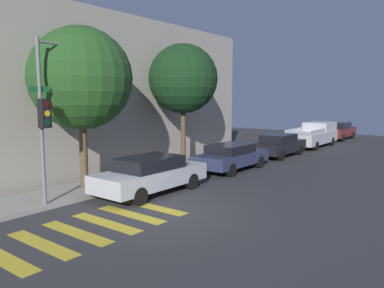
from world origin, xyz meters
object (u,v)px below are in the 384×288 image
at_px(sedan_near_corner, 151,174).
at_px(sedan_middle, 231,156).
at_px(tree_midblock, 183,79).
at_px(tree_near_corner, 81,79).
at_px(traffic_light_pole, 56,98).
at_px(pickup_truck, 314,135).
at_px(sedan_far_end, 279,145).
at_px(sedan_tail_of_row, 338,130).

height_order(sedan_near_corner, sedan_middle, sedan_near_corner).
bearing_deg(tree_midblock, tree_near_corner, 180.00).
xyz_separation_m(traffic_light_pole, sedan_middle, (8.61, -1.27, -2.81)).
height_order(sedan_near_corner, tree_midblock, tree_midblock).
xyz_separation_m(pickup_truck, tree_near_corner, (-18.42, 2.12, 3.35)).
distance_m(traffic_light_pole, tree_midblock, 7.60).
xyz_separation_m(sedan_near_corner, tree_near_corner, (-1.37, 2.12, 3.48)).
bearing_deg(sedan_near_corner, tree_near_corner, 122.83).
distance_m(traffic_light_pole, sedan_near_corner, 4.25).
distance_m(sedan_far_end, sedan_tail_of_row, 11.76).
bearing_deg(sedan_far_end, sedan_middle, 180.00).
height_order(sedan_far_end, tree_near_corner, tree_near_corner).
bearing_deg(traffic_light_pole, tree_near_corner, 28.06).
relative_size(sedan_middle, sedan_tail_of_row, 0.94).
distance_m(sedan_far_end, tree_midblock, 7.82).
relative_size(traffic_light_pole, tree_midblock, 0.88).
relative_size(traffic_light_pole, pickup_truck, 0.97).
xyz_separation_m(sedan_middle, tree_midblock, (-1.11, 2.12, 3.74)).
bearing_deg(tree_midblock, pickup_truck, -9.60).
relative_size(tree_near_corner, tree_midblock, 0.99).
distance_m(sedan_near_corner, sedan_middle, 5.66).
bearing_deg(sedan_middle, sedan_far_end, 0.00).
relative_size(traffic_light_pole, sedan_far_end, 1.23).
height_order(sedan_far_end, tree_midblock, tree_midblock).
relative_size(sedan_far_end, tree_near_corner, 0.72).
xyz_separation_m(sedan_far_end, sedan_tail_of_row, (11.76, -0.00, 0.05)).
bearing_deg(sedan_far_end, sedan_near_corner, -180.00).
distance_m(traffic_light_pole, sedan_middle, 9.15).
relative_size(sedan_tail_of_row, tree_near_corner, 0.76).
bearing_deg(sedan_near_corner, sedan_far_end, 0.00).
distance_m(sedan_middle, sedan_far_end, 5.43).
distance_m(sedan_far_end, pickup_truck, 5.97).
bearing_deg(tree_midblock, sedan_far_end, -17.93).
bearing_deg(sedan_near_corner, tree_midblock, 24.96).
distance_m(traffic_light_pole, sedan_far_end, 14.37).
height_order(sedan_near_corner, pickup_truck, pickup_truck).
bearing_deg(tree_midblock, traffic_light_pole, -173.56).
height_order(sedan_tail_of_row, tree_midblock, tree_midblock).
bearing_deg(sedan_far_end, tree_midblock, 162.07).
bearing_deg(traffic_light_pole, sedan_near_corner, -23.29).
height_order(sedan_near_corner, sedan_far_end, sedan_near_corner).
bearing_deg(sedan_tail_of_row, traffic_light_pole, 177.18).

